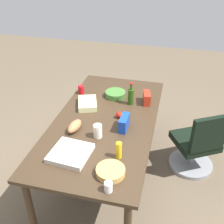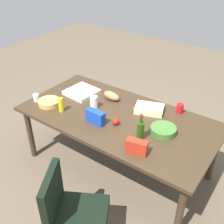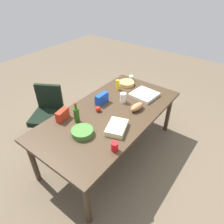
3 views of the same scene
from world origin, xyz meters
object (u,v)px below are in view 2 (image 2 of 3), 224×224
conference_table (118,121)px  salad_bowl (163,130)px  chip_bowl (49,102)px  mayo_jar (94,102)px  bread_loaf (111,96)px  wine_bottle (140,130)px  chip_bag_blue (95,117)px  pizza_box (82,92)px  apple_red (116,122)px  mustard_bottle (61,105)px  red_solo_cup (180,108)px  office_chair (75,221)px  paper_cup (36,98)px  chip_bag_red (137,147)px  sheet_cake (149,109)px

conference_table → salad_bowl: 0.57m
chip_bowl → mayo_jar: size_ratio=1.76×
bread_loaf → mayo_jar: size_ratio=1.63×
wine_bottle → chip_bag_blue: 0.54m
bread_loaf → pizza_box: (0.40, 0.11, -0.03)m
apple_red → mustard_bottle: 0.68m
pizza_box → mustard_bottle: 0.46m
pizza_box → red_solo_cup: (-1.21, -0.32, 0.03)m
office_chair → paper_cup: office_chair is taller
wine_bottle → red_solo_cup: bearing=-99.6°
bread_loaf → mayo_jar: mayo_jar is taller
mustard_bottle → red_solo_cup: bearing=-145.6°
pizza_box → paper_cup: paper_cup is taller
salad_bowl → mustard_bottle: bearing=14.9°
salad_bowl → chip_bag_red: 0.42m
conference_table → apple_red: size_ratio=29.26×
pizza_box → mustard_bottle: bearing=105.3°
chip_bag_red → mayo_jar: bearing=-25.5°
office_chair → red_solo_cup: size_ratio=8.06×
wine_bottle → pizza_box: size_ratio=0.81×
office_chair → salad_bowl: office_chair is taller
chip_bag_blue → pizza_box: bearing=-36.4°
paper_cup → wine_bottle: bearing=-176.6°
wine_bottle → paper_cup: bearing=3.4°
mustard_bottle → salad_bowl: bearing=-165.1°
wine_bottle → mustard_bottle: bearing=4.3°
wine_bottle → chip_bag_blue: size_ratio=1.33×
sheet_cake → mustard_bottle: bearing=35.1°
conference_table → chip_bag_red: size_ratio=11.12×
wine_bottle → paper_cup: 1.43m
wine_bottle → chip_bowl: bearing=2.5°
office_chair → bread_loaf: 1.54m
chip_bag_red → red_solo_cup: bearing=-92.6°
chip_bag_blue → paper_cup: size_ratio=2.44×
conference_table → office_chair: 1.18m
chip_bowl → mustard_bottle: (-0.23, 0.02, 0.06)m
office_chair → paper_cup: bearing=-31.2°
mustard_bottle → mayo_jar: 0.38m
apple_red → mustard_bottle: mustard_bottle is taller
chip_bowl → bread_loaf: 0.76m
pizza_box → mayo_jar: bearing=158.2°
apple_red → pizza_box: (0.75, -0.31, -0.01)m
office_chair → bread_loaf: size_ratio=3.69×
wine_bottle → sheet_cake: bearing=-70.8°
apple_red → chip_bag_blue: bearing=26.5°
bread_loaf → salad_bowl: 0.88m
apple_red → paper_cup: (1.08, 0.15, 0.01)m
chip_bag_blue → mayo_jar: chip_bag_blue is taller
office_chair → chip_bag_red: chip_bag_red is taller
office_chair → paper_cup: size_ratio=9.85×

